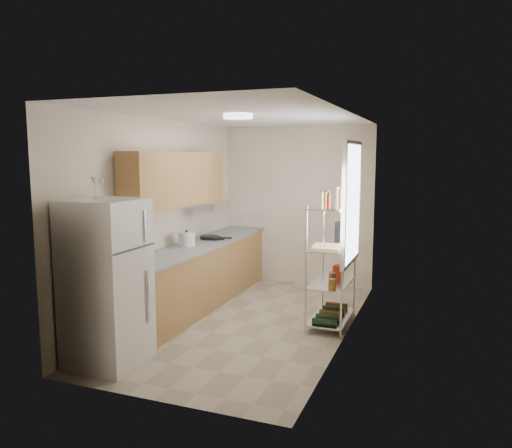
% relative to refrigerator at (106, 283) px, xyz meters
% --- Properties ---
extents(room, '(2.52, 4.42, 2.62)m').
position_rel_refrigerator_xyz_m(room, '(0.87, 1.67, 0.45)').
color(room, '#A99C89').
rests_on(room, ground).
extents(counter_run, '(0.63, 3.51, 0.90)m').
position_rel_refrigerator_xyz_m(counter_run, '(-0.05, 2.11, -0.39)').
color(counter_run, '#A87C47').
rests_on(counter_run, ground).
extents(upper_cabinets, '(0.33, 2.20, 0.72)m').
position_rel_refrigerator_xyz_m(upper_cabinets, '(-0.18, 1.77, 0.96)').
color(upper_cabinets, '#A87C47').
rests_on(upper_cabinets, room).
extents(range_hood, '(0.50, 0.60, 0.12)m').
position_rel_refrigerator_xyz_m(range_hood, '(-0.13, 2.57, 0.54)').
color(range_hood, '#B7BABC').
rests_on(range_hood, room).
extents(window, '(0.06, 1.00, 1.46)m').
position_rel_refrigerator_xyz_m(window, '(2.10, 2.02, 0.70)').
color(window, white).
rests_on(window, room).
extents(bakers_rack, '(0.45, 0.90, 1.73)m').
position_rel_refrigerator_xyz_m(bakers_rack, '(1.88, 1.97, 0.26)').
color(bakers_rack, silver).
rests_on(bakers_rack, ground).
extents(ceiling_dome, '(0.34, 0.34, 0.05)m').
position_rel_refrigerator_xyz_m(ceiling_dome, '(0.87, 1.37, 1.72)').
color(ceiling_dome, white).
rests_on(ceiling_dome, room).
extents(refrigerator, '(0.70, 0.70, 1.69)m').
position_rel_refrigerator_xyz_m(refrigerator, '(0.00, 0.00, 0.00)').
color(refrigerator, silver).
rests_on(refrigerator, ground).
extents(wine_glass_a, '(0.07, 0.07, 0.20)m').
position_rel_refrigerator_xyz_m(wine_glass_a, '(-0.08, 0.09, 0.94)').
color(wine_glass_a, silver).
rests_on(wine_glass_a, refrigerator).
extents(wine_glass_b, '(0.08, 0.08, 0.22)m').
position_rel_refrigerator_xyz_m(wine_glass_b, '(-0.08, -0.00, 0.96)').
color(wine_glass_b, silver).
rests_on(wine_glass_b, refrigerator).
extents(rice_cooker, '(0.23, 0.23, 0.18)m').
position_rel_refrigerator_xyz_m(rice_cooker, '(-0.12, 1.90, 0.15)').
color(rice_cooker, silver).
rests_on(rice_cooker, counter_run).
extents(frying_pan_large, '(0.34, 0.34, 0.05)m').
position_rel_refrigerator_xyz_m(frying_pan_large, '(-0.08, 2.50, 0.08)').
color(frying_pan_large, black).
rests_on(frying_pan_large, counter_run).
extents(frying_pan_small, '(0.25, 0.25, 0.04)m').
position_rel_refrigerator_xyz_m(frying_pan_small, '(0.01, 2.48, 0.07)').
color(frying_pan_small, black).
rests_on(frying_pan_small, counter_run).
extents(cutting_board, '(0.38, 0.47, 0.03)m').
position_rel_refrigerator_xyz_m(cutting_board, '(1.85, 1.80, 0.18)').
color(cutting_board, tan).
rests_on(cutting_board, bakers_rack).
extents(espresso_machine, '(0.17, 0.26, 0.30)m').
position_rel_refrigerator_xyz_m(espresso_machine, '(1.95, 2.30, 0.32)').
color(espresso_machine, black).
rests_on(espresso_machine, bakers_rack).
extents(storage_bag, '(0.12, 0.15, 0.15)m').
position_rel_refrigerator_xyz_m(storage_bag, '(1.90, 2.26, -0.21)').
color(storage_bag, '#AF2915').
rests_on(storage_bag, bakers_rack).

